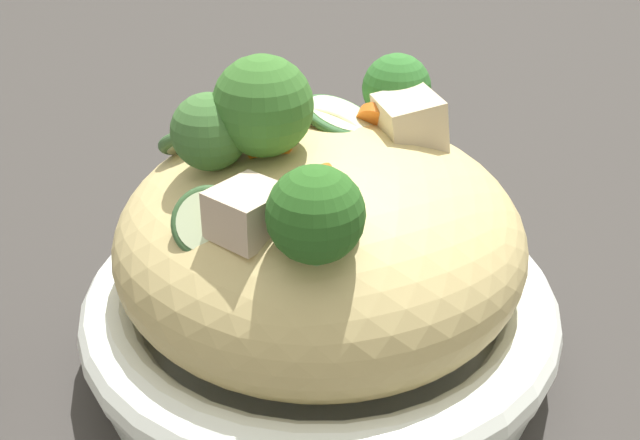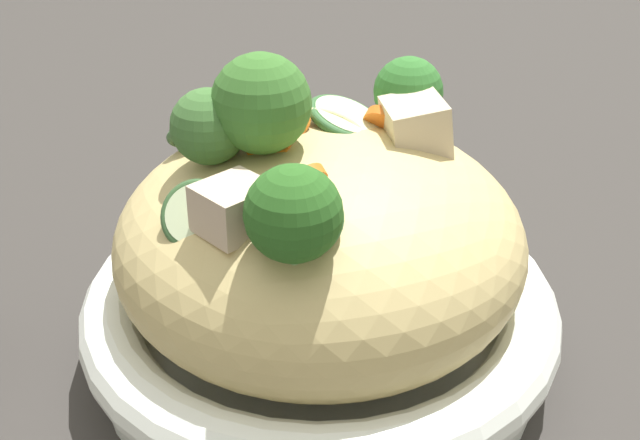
{
  "view_description": "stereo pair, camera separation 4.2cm",
  "coord_description": "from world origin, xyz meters",
  "views": [
    {
      "loc": [
        0.17,
        -0.32,
        0.31
      ],
      "look_at": [
        0.0,
        0.0,
        0.09
      ],
      "focal_mm": 41.62,
      "sensor_mm": 36.0,
      "label": 1
    },
    {
      "loc": [
        0.2,
        -0.29,
        0.31
      ],
      "look_at": [
        0.0,
        0.0,
        0.09
      ],
      "focal_mm": 41.62,
      "sensor_mm": 36.0,
      "label": 2
    }
  ],
  "objects": [
    {
      "name": "broccoli_florets",
      "position": [
        -0.0,
        -0.02,
        0.15
      ],
      "size": [
        0.13,
        0.2,
        0.08
      ],
      "color": "#A3B771",
      "rests_on": "serving_bowl"
    },
    {
      "name": "serving_bowl",
      "position": [
        0.0,
        0.0,
        0.03
      ],
      "size": [
        0.28,
        0.28,
        0.05
      ],
      "color": "white",
      "rests_on": "ground_plane"
    },
    {
      "name": "ground_plane",
      "position": [
        0.0,
        0.0,
        0.0
      ],
      "size": [
        3.0,
        3.0,
        0.0
      ],
      "primitive_type": "plane",
      "color": "#322F2C"
    },
    {
      "name": "carrot_coins",
      "position": [
        -0.01,
        0.0,
        0.14
      ],
      "size": [
        0.09,
        0.1,
        0.03
      ],
      "color": "orange",
      "rests_on": "serving_bowl"
    },
    {
      "name": "zucchini_slices",
      "position": [
        -0.03,
        -0.02,
        0.13
      ],
      "size": [
        0.16,
        0.16,
        0.04
      ],
      "color": "beige",
      "rests_on": "serving_bowl"
    },
    {
      "name": "noodle_heap",
      "position": [
        -0.0,
        -0.0,
        0.08
      ],
      "size": [
        0.23,
        0.23,
        0.13
      ],
      "color": "tan",
      "rests_on": "serving_bowl"
    },
    {
      "name": "chicken_chunks",
      "position": [
        0.02,
        0.0,
        0.14
      ],
      "size": [
        0.08,
        0.16,
        0.04
      ],
      "color": "beige",
      "rests_on": "serving_bowl"
    }
  ]
}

